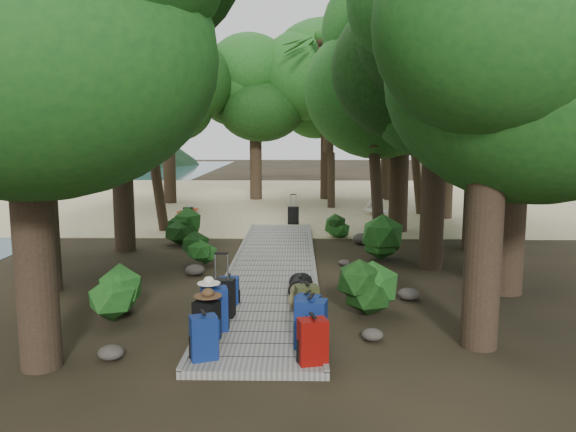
# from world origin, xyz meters

# --- Properties ---
(ground) EXTENTS (120.00, 120.00, 0.00)m
(ground) POSITION_xyz_m (0.00, 0.00, 0.00)
(ground) COLOR #332819
(ground) RESTS_ON ground
(sand_beach) EXTENTS (40.00, 22.00, 0.02)m
(sand_beach) POSITION_xyz_m (0.00, 16.00, 0.01)
(sand_beach) COLOR beige
(sand_beach) RESTS_ON ground
(boardwalk) EXTENTS (2.00, 12.00, 0.12)m
(boardwalk) POSITION_xyz_m (0.00, 1.00, 0.06)
(boardwalk) COLOR gray
(boardwalk) RESTS_ON ground
(backpack_left_a) EXTENTS (0.43, 0.36, 0.68)m
(backpack_left_a) POSITION_xyz_m (-0.70, -4.59, 0.46)
(backpack_left_a) COLOR navy
(backpack_left_a) RESTS_ON boardwalk
(backpack_left_b) EXTENTS (0.42, 0.36, 0.66)m
(backpack_left_b) POSITION_xyz_m (-0.78, -3.85, 0.45)
(backpack_left_b) COLOR black
(backpack_left_b) RESTS_ON boardwalk
(backpack_left_c) EXTENTS (0.47, 0.38, 0.76)m
(backpack_left_c) POSITION_xyz_m (-0.73, -3.43, 0.50)
(backpack_left_c) COLOR navy
(backpack_left_c) RESTS_ON boardwalk
(backpack_left_d) EXTENTS (0.35, 0.26, 0.53)m
(backpack_left_d) POSITION_xyz_m (-0.67, -2.01, 0.39)
(backpack_left_d) COLOR navy
(backpack_left_d) RESTS_ON boardwalk
(backpack_right_a) EXTENTS (0.43, 0.35, 0.68)m
(backpack_right_a) POSITION_xyz_m (0.78, -4.70, 0.46)
(backpack_right_a) COLOR #7D0A02
(backpack_right_a) RESTS_ON boardwalk
(backpack_right_b) EXTENTS (0.49, 0.39, 0.78)m
(backpack_right_b) POSITION_xyz_m (0.77, -4.15, 0.51)
(backpack_right_b) COLOR navy
(backpack_right_b) RESTS_ON boardwalk
(backpack_right_c) EXTENTS (0.43, 0.37, 0.62)m
(backpack_right_c) POSITION_xyz_m (0.74, -3.42, 0.43)
(backpack_right_c) COLOR navy
(backpack_right_c) RESTS_ON boardwalk
(backpack_right_d) EXTENTS (0.43, 0.35, 0.58)m
(backpack_right_d) POSITION_xyz_m (0.74, -2.71, 0.41)
(backpack_right_d) COLOR #30381A
(backpack_right_d) RESTS_ON boardwalk
(duffel_right_khaki) EXTENTS (0.43, 0.60, 0.37)m
(duffel_right_khaki) POSITION_xyz_m (0.64, -2.14, 0.31)
(duffel_right_khaki) COLOR brown
(duffel_right_khaki) RESTS_ON boardwalk
(duffel_right_black) EXTENTS (0.47, 0.68, 0.40)m
(duffel_right_black) POSITION_xyz_m (0.64, -1.60, 0.32)
(duffel_right_black) COLOR black
(duffel_right_black) RESTS_ON boardwalk
(suitcase_on_boardwalk) EXTENTS (0.44, 0.28, 0.65)m
(suitcase_on_boardwalk) POSITION_xyz_m (-0.69, -2.76, 0.44)
(suitcase_on_boardwalk) COLOR black
(suitcase_on_boardwalk) RESTS_ON boardwalk
(lone_suitcase_on_sand) EXTENTS (0.40, 0.23, 0.62)m
(lone_suitcase_on_sand) POSITION_xyz_m (0.42, 7.81, 0.33)
(lone_suitcase_on_sand) COLOR black
(lone_suitcase_on_sand) RESTS_ON sand_beach
(hat_brown) EXTENTS (0.42, 0.42, 0.13)m
(hat_brown) POSITION_xyz_m (-0.76, -3.80, 0.84)
(hat_brown) COLOR #51351E
(hat_brown) RESTS_ON backpack_left_b
(hat_white) EXTENTS (0.36, 0.36, 0.12)m
(hat_white) POSITION_xyz_m (-0.80, -3.47, 0.94)
(hat_white) COLOR silver
(hat_white) RESTS_ON backpack_left_c
(kayak) EXTENTS (1.88, 3.18, 0.32)m
(kayak) POSITION_xyz_m (-3.86, 10.48, 0.18)
(kayak) COLOR #A72D0E
(kayak) RESTS_ON sand_beach
(sun_lounger) EXTENTS (1.23, 1.82, 0.56)m
(sun_lounger) POSITION_xyz_m (3.73, 10.20, 0.30)
(sun_lounger) COLOR silver
(sun_lounger) RESTS_ON sand_beach
(tree_right_a) EXTENTS (4.60, 4.60, 7.66)m
(tree_right_a) POSITION_xyz_m (3.31, -3.75, 3.83)
(tree_right_a) COLOR black
(tree_right_a) RESTS_ON ground
(tree_right_b) EXTENTS (5.75, 5.75, 10.26)m
(tree_right_b) POSITION_xyz_m (4.75, -0.78, 5.13)
(tree_right_b) COLOR black
(tree_right_b) RESTS_ON ground
(tree_right_c) EXTENTS (4.61, 4.61, 7.99)m
(tree_right_c) POSITION_xyz_m (3.76, 1.30, 3.99)
(tree_right_c) COLOR black
(tree_right_c) RESTS_ON ground
(tree_right_d) EXTENTS (5.63, 5.63, 10.32)m
(tree_right_d) POSITION_xyz_m (5.51, 3.51, 5.16)
(tree_right_d) COLOR black
(tree_right_d) RESTS_ON ground
(tree_right_e) EXTENTS (4.91, 4.91, 8.85)m
(tree_right_e) POSITION_xyz_m (3.88, 6.45, 4.42)
(tree_right_e) COLOR black
(tree_right_e) RESTS_ON ground
(tree_right_f) EXTENTS (4.87, 4.87, 8.70)m
(tree_right_f) POSITION_xyz_m (6.16, 9.45, 4.35)
(tree_right_f) COLOR black
(tree_right_f) RESTS_ON ground
(tree_left_a) EXTENTS (4.66, 4.66, 7.77)m
(tree_left_a) POSITION_xyz_m (-2.93, -4.62, 3.88)
(tree_left_a) COLOR black
(tree_left_a) RESTS_ON ground
(tree_left_b) EXTENTS (4.56, 4.56, 8.20)m
(tree_left_b) POSITION_xyz_m (-4.54, -0.81, 4.10)
(tree_left_b) COLOR black
(tree_left_b) RESTS_ON ground
(tree_left_c) EXTENTS (4.62, 4.62, 8.04)m
(tree_left_c) POSITION_xyz_m (-4.19, 3.26, 4.02)
(tree_left_c) COLOR black
(tree_left_c) RESTS_ON ground
(tree_back_a) EXTENTS (4.86, 4.86, 8.41)m
(tree_back_a) POSITION_xyz_m (-1.49, 15.66, 4.21)
(tree_back_a) COLOR black
(tree_back_a) RESTS_ON ground
(tree_back_b) EXTENTS (5.08, 5.08, 9.08)m
(tree_back_b) POSITION_xyz_m (2.01, 15.89, 4.54)
(tree_back_b) COLOR black
(tree_back_b) RESTS_ON ground
(tree_back_c) EXTENTS (4.98, 4.98, 8.97)m
(tree_back_c) POSITION_xyz_m (4.95, 15.63, 4.48)
(tree_back_c) COLOR black
(tree_back_c) RESTS_ON ground
(tree_back_d) EXTENTS (4.90, 4.90, 8.17)m
(tree_back_d) POSITION_xyz_m (-5.38, 14.02, 4.08)
(tree_back_d) COLOR black
(tree_back_d) RESTS_ON ground
(palm_right_a) EXTENTS (4.86, 4.86, 8.29)m
(palm_right_a) POSITION_xyz_m (3.26, 5.64, 4.14)
(palm_right_a) COLOR #153B10
(palm_right_a) RESTS_ON ground
(palm_right_b) EXTENTS (4.51, 4.51, 8.72)m
(palm_right_b) POSITION_xyz_m (5.49, 10.80, 4.36)
(palm_right_b) COLOR #153B10
(palm_right_b) RESTS_ON ground
(palm_right_c) EXTENTS (4.54, 4.54, 7.22)m
(palm_right_c) POSITION_xyz_m (2.29, 12.71, 3.61)
(palm_right_c) COLOR #153B10
(palm_right_c) RESTS_ON ground
(palm_left_a) EXTENTS (4.51, 4.51, 7.18)m
(palm_left_a) POSITION_xyz_m (-4.13, 6.38, 3.59)
(palm_left_a) COLOR #153B10
(palm_left_a) RESTS_ON ground
(rock_left_a) EXTENTS (0.37, 0.34, 0.21)m
(rock_left_a) POSITION_xyz_m (-2.07, -4.35, 0.10)
(rock_left_a) COLOR #4C473F
(rock_left_a) RESTS_ON ground
(rock_left_b) EXTENTS (0.40, 0.36, 0.22)m
(rock_left_b) POSITION_xyz_m (-2.55, -2.26, 0.11)
(rock_left_b) COLOR #4C473F
(rock_left_b) RESTS_ON ground
(rock_left_c) EXTENTS (0.45, 0.40, 0.25)m
(rock_left_c) POSITION_xyz_m (-1.76, 0.50, 0.12)
(rock_left_c) COLOR #4C473F
(rock_left_c) RESTS_ON ground
(rock_left_d) EXTENTS (0.28, 0.25, 0.15)m
(rock_left_d) POSITION_xyz_m (-2.31, 2.99, 0.08)
(rock_left_d) COLOR #4C473F
(rock_left_d) RESTS_ON ground
(rock_right_a) EXTENTS (0.34, 0.31, 0.19)m
(rock_right_a) POSITION_xyz_m (1.74, -3.54, 0.09)
(rock_right_a) COLOR #4C473F
(rock_right_a) RESTS_ON ground
(rock_right_b) EXTENTS (0.42, 0.38, 0.23)m
(rock_right_b) POSITION_xyz_m (2.72, -1.35, 0.12)
(rock_right_b) COLOR #4C473F
(rock_right_b) RESTS_ON ground
(rock_right_c) EXTENTS (0.28, 0.26, 0.16)m
(rock_right_c) POSITION_xyz_m (1.71, 1.49, 0.08)
(rock_right_c) COLOR #4C473F
(rock_right_c) RESTS_ON ground
(rock_right_d) EXTENTS (0.59, 0.53, 0.32)m
(rock_right_d) POSITION_xyz_m (2.47, 4.23, 0.16)
(rock_right_d) COLOR #4C473F
(rock_right_d) RESTS_ON ground
(shrub_left_a) EXTENTS (0.96, 0.96, 0.86)m
(shrub_left_a) POSITION_xyz_m (-2.56, -2.75, 0.43)
(shrub_left_a) COLOR #164B19
(shrub_left_a) RESTS_ON ground
(shrub_left_b) EXTENTS (0.85, 0.85, 0.77)m
(shrub_left_b) POSITION_xyz_m (-1.72, 1.41, 0.38)
(shrub_left_b) COLOR #164B19
(shrub_left_b) RESTS_ON ground
(shrub_left_c) EXTENTS (1.08, 1.08, 0.97)m
(shrub_left_c) POSITION_xyz_m (-2.80, 4.20, 0.49)
(shrub_left_c) COLOR #164B19
(shrub_left_c) RESTS_ON ground
(shrub_right_a) EXTENTS (1.14, 1.14, 1.03)m
(shrub_right_a) POSITION_xyz_m (1.83, -2.22, 0.52)
(shrub_right_a) COLOR #164B19
(shrub_right_a) RESTS_ON ground
(shrub_right_b) EXTENTS (1.20, 1.20, 1.08)m
(shrub_right_b) POSITION_xyz_m (2.79, 2.33, 0.54)
(shrub_right_b) COLOR #164B19
(shrub_right_b) RESTS_ON ground
(shrub_right_c) EXTENTS (0.73, 0.73, 0.66)m
(shrub_right_c) POSITION_xyz_m (1.68, 5.31, 0.33)
(shrub_right_c) COLOR #164B19
(shrub_right_c) RESTS_ON ground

